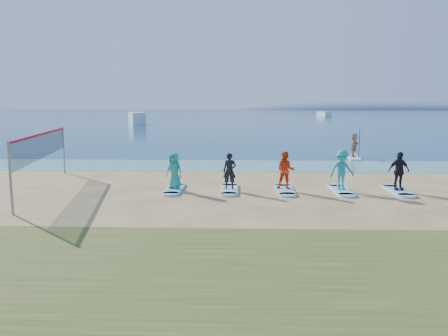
{
  "coord_description": "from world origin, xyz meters",
  "views": [
    {
      "loc": [
        -0.68,
        -15.69,
        3.7
      ],
      "look_at": [
        -1.32,
        2.0,
        1.1
      ],
      "focal_mm": 35.0,
      "sensor_mm": 36.0,
      "label": 1
    }
  ],
  "objects_px": {
    "boat_offshore_a": "(137,125)",
    "surfboard_1": "(230,190)",
    "student_2": "(285,170)",
    "student_3": "(342,170)",
    "student_0": "(174,171)",
    "boat_offshore_b": "(324,116)",
    "surfboard_2": "(285,190)",
    "volleyball_net": "(42,146)",
    "paddleboard": "(353,157)",
    "surfboard_0": "(175,189)",
    "surfboard_3": "(341,190)",
    "paddleboarder": "(354,145)",
    "student_1": "(230,171)",
    "student_4": "(399,171)",
    "surfboard_4": "(398,191)"
  },
  "relations": [
    {
      "from": "boat_offshore_a",
      "to": "surfboard_1",
      "type": "height_order",
      "value": "boat_offshore_a"
    },
    {
      "from": "boat_offshore_a",
      "to": "surfboard_2",
      "type": "xyz_separation_m",
      "value": [
        20.66,
        -60.29,
        0.04
      ]
    },
    {
      "from": "boat_offshore_a",
      "to": "student_3",
      "type": "bearing_deg",
      "value": -88.97
    },
    {
      "from": "paddleboarder",
      "to": "surfboard_0",
      "type": "xyz_separation_m",
      "value": [
        -10.65,
        -11.63,
        -0.88
      ]
    },
    {
      "from": "paddleboard",
      "to": "boat_offshore_a",
      "type": "height_order",
      "value": "boat_offshore_a"
    },
    {
      "from": "student_2",
      "to": "student_0",
      "type": "bearing_deg",
      "value": -170.87
    },
    {
      "from": "paddleboarder",
      "to": "boat_offshore_a",
      "type": "bearing_deg",
      "value": 49.4
    },
    {
      "from": "boat_offshore_b",
      "to": "boat_offshore_a",
      "type": "bearing_deg",
      "value": -146.25
    },
    {
      "from": "student_0",
      "to": "surfboard_3",
      "type": "relative_size",
      "value": 0.7
    },
    {
      "from": "paddleboarder",
      "to": "surfboard_3",
      "type": "xyz_separation_m",
      "value": [
        -3.49,
        -11.63,
        -0.88
      ]
    },
    {
      "from": "student_2",
      "to": "surfboard_3",
      "type": "bearing_deg",
      "value": 9.13
    },
    {
      "from": "student_1",
      "to": "surfboard_3",
      "type": "relative_size",
      "value": 0.7
    },
    {
      "from": "paddleboarder",
      "to": "surfboard_1",
      "type": "xyz_separation_m",
      "value": [
        -8.26,
        -11.63,
        -0.88
      ]
    },
    {
      "from": "surfboard_1",
      "to": "student_4",
      "type": "distance_m",
      "value": 7.21
    },
    {
      "from": "student_4",
      "to": "surfboard_1",
      "type": "bearing_deg",
      "value": 168.63
    },
    {
      "from": "student_0",
      "to": "student_2",
      "type": "relative_size",
      "value": 0.95
    },
    {
      "from": "boat_offshore_a",
      "to": "student_3",
      "type": "relative_size",
      "value": 4.83
    },
    {
      "from": "boat_offshore_a",
      "to": "student_1",
      "type": "xyz_separation_m",
      "value": [
        18.27,
        -60.29,
        0.86
      ]
    },
    {
      "from": "student_4",
      "to": "surfboard_2",
      "type": "bearing_deg",
      "value": 168.63
    },
    {
      "from": "paddleboard",
      "to": "student_4",
      "type": "relative_size",
      "value": 1.85
    },
    {
      "from": "surfboard_1",
      "to": "surfboard_3",
      "type": "height_order",
      "value": "same"
    },
    {
      "from": "boat_offshore_b",
      "to": "surfboard_4",
      "type": "bearing_deg",
      "value": -117.15
    },
    {
      "from": "volleyball_net",
      "to": "surfboard_0",
      "type": "relative_size",
      "value": 4.05
    },
    {
      "from": "boat_offshore_b",
      "to": "surfboard_0",
      "type": "distance_m",
      "value": 119.79
    },
    {
      "from": "student_0",
      "to": "student_4",
      "type": "distance_m",
      "value": 9.55
    },
    {
      "from": "student_1",
      "to": "student_2",
      "type": "bearing_deg",
      "value": 3.06
    },
    {
      "from": "boat_offshore_a",
      "to": "surfboard_2",
      "type": "bearing_deg",
      "value": -90.98
    },
    {
      "from": "student_1",
      "to": "paddleboarder",
      "type": "bearing_deg",
      "value": 57.67
    },
    {
      "from": "boat_offshore_a",
      "to": "student_1",
      "type": "distance_m",
      "value": 63.0
    },
    {
      "from": "paddleboarder",
      "to": "boat_offshore_b",
      "type": "distance_m",
      "value": 106.24
    },
    {
      "from": "boat_offshore_a",
      "to": "boat_offshore_b",
      "type": "height_order",
      "value": "boat_offshore_a"
    },
    {
      "from": "volleyball_net",
      "to": "paddleboard",
      "type": "height_order",
      "value": "volleyball_net"
    },
    {
      "from": "surfboard_0",
      "to": "student_0",
      "type": "xyz_separation_m",
      "value": [
        0.0,
        0.0,
        0.81
      ]
    },
    {
      "from": "boat_offshore_b",
      "to": "surfboard_2",
      "type": "relative_size",
      "value": 2.42
    },
    {
      "from": "volleyball_net",
      "to": "surfboard_1",
      "type": "distance_m",
      "value": 8.32
    },
    {
      "from": "paddleboard",
      "to": "student_0",
      "type": "height_order",
      "value": "student_0"
    },
    {
      "from": "student_1",
      "to": "student_2",
      "type": "relative_size",
      "value": 0.95
    },
    {
      "from": "boat_offshore_b",
      "to": "surfboard_2",
      "type": "height_order",
      "value": "boat_offshore_b"
    },
    {
      "from": "student_1",
      "to": "surfboard_3",
      "type": "xyz_separation_m",
      "value": [
        4.77,
        0.0,
        -0.81
      ]
    },
    {
      "from": "surfboard_0",
      "to": "surfboard_2",
      "type": "relative_size",
      "value": 1.0
    },
    {
      "from": "surfboard_4",
      "to": "boat_offshore_a",
      "type": "bearing_deg",
      "value": 112.87
    },
    {
      "from": "student_0",
      "to": "surfboard_2",
      "type": "xyz_separation_m",
      "value": [
        4.77,
        0.0,
        -0.81
      ]
    },
    {
      "from": "boat_offshore_a",
      "to": "surfboard_3",
      "type": "relative_size",
      "value": 3.72
    },
    {
      "from": "student_1",
      "to": "surfboard_3",
      "type": "bearing_deg",
      "value": 3.06
    },
    {
      "from": "student_0",
      "to": "surfboard_2",
      "type": "bearing_deg",
      "value": 22.69
    },
    {
      "from": "student_2",
      "to": "student_3",
      "type": "distance_m",
      "value": 2.39
    },
    {
      "from": "paddleboarder",
      "to": "boat_offshore_b",
      "type": "height_order",
      "value": "paddleboarder"
    },
    {
      "from": "volleyball_net",
      "to": "student_2",
      "type": "distance_m",
      "value": 10.55
    },
    {
      "from": "boat_offshore_a",
      "to": "paddleboard",
      "type": "bearing_deg",
      "value": -81.29
    },
    {
      "from": "surfboard_4",
      "to": "surfboard_1",
      "type": "bearing_deg",
      "value": 180.0
    }
  ]
}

